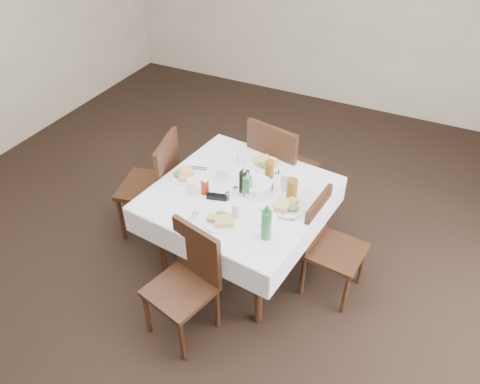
{
  "coord_description": "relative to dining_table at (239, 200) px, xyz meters",
  "views": [
    {
      "loc": [
        1.5,
        -2.37,
        2.99
      ],
      "look_at": [
        0.26,
        0.15,
        0.8
      ],
      "focal_mm": 35.0,
      "sensor_mm": 36.0,
      "label": 1
    }
  ],
  "objects": [
    {
      "name": "water_w",
      "position": [
        -0.31,
        -0.19,
        0.14
      ],
      "size": [
        0.06,
        0.06,
        0.12
      ],
      "color": "silver",
      "rests_on": "dining_table"
    },
    {
      "name": "water_e",
      "position": [
        0.3,
        0.19,
        0.16
      ],
      "size": [
        0.08,
        0.08,
        0.15
      ],
      "color": "silver",
      "rests_on": "dining_table"
    },
    {
      "name": "side_plate_a",
      "position": [
        -0.24,
        0.27,
        0.09
      ],
      "size": [
        0.15,
        0.15,
        0.01
      ],
      "color": "white",
      "rests_on": "dining_table"
    },
    {
      "name": "oil_cruet_dark",
      "position": [
        0.03,
        0.02,
        0.19
      ],
      "size": [
        0.06,
        0.06,
        0.25
      ],
      "color": "black",
      "rests_on": "dining_table"
    },
    {
      "name": "cutlery_n",
      "position": [
        0.15,
        0.41,
        0.09
      ],
      "size": [
        0.08,
        0.16,
        0.01
      ],
      "color": "silver",
      "rests_on": "dining_table"
    },
    {
      "name": "meal_east",
      "position": [
        0.41,
        -0.03,
        0.11
      ],
      "size": [
        0.27,
        0.27,
        0.06
      ],
      "color": "white",
      "rests_on": "dining_table"
    },
    {
      "name": "meal_north",
      "position": [
        0.03,
        0.42,
        0.11
      ],
      "size": [
        0.26,
        0.26,
        0.06
      ],
      "color": "white",
      "rests_on": "dining_table"
    },
    {
      "name": "chair_east",
      "position": [
        0.72,
        0.06,
        -0.18
      ],
      "size": [
        0.45,
        0.45,
        0.87
      ],
      "color": "black",
      "rests_on": "ground"
    },
    {
      "name": "iced_tea_a",
      "position": [
        0.13,
        0.28,
        0.16
      ],
      "size": [
        0.07,
        0.07,
        0.15
      ],
      "color": "brown",
      "rests_on": "dining_table"
    },
    {
      "name": "ground_plane",
      "position": [
        -0.23,
        -0.2,
        -0.68
      ],
      "size": [
        7.0,
        7.0,
        0.0
      ],
      "primitive_type": "plane",
      "color": "black"
    },
    {
      "name": "chair_south",
      "position": [
        -0.04,
        -0.73,
        -0.17
      ],
      "size": [
        0.51,
        0.51,
        0.89
      ],
      "color": "black",
      "rests_on": "ground"
    },
    {
      "name": "green_bottle",
      "position": [
        0.39,
        -0.38,
        0.2
      ],
      "size": [
        0.07,
        0.07,
        0.27
      ],
      "color": "#236C35",
      "rests_on": "dining_table"
    },
    {
      "name": "coffee_mug",
      "position": [
        -0.2,
        0.1,
        0.13
      ],
      "size": [
        0.13,
        0.13,
        0.1
      ],
      "color": "white",
      "rests_on": "dining_table"
    },
    {
      "name": "room_shell",
      "position": [
        -0.23,
        -0.2,
        1.03
      ],
      "size": [
        6.04,
        7.04,
        2.8
      ],
      "color": "#BAAA8F",
      "rests_on": "ground"
    },
    {
      "name": "sunglasses",
      "position": [
        -0.11,
        -0.15,
        0.1
      ],
      "size": [
        0.16,
        0.09,
        0.03
      ],
      "color": "black",
      "rests_on": "dining_table"
    },
    {
      "name": "iced_tea_b",
      "position": [
        0.39,
        0.1,
        0.17
      ],
      "size": [
        0.08,
        0.08,
        0.17
      ],
      "color": "brown",
      "rests_on": "dining_table"
    },
    {
      "name": "chair_west",
      "position": [
        -0.83,
        0.05,
        -0.11
      ],
      "size": [
        0.56,
        0.56,
        0.99
      ],
      "color": "black",
      "rests_on": "ground"
    },
    {
      "name": "bread_basket",
      "position": [
        0.12,
        0.07,
        0.12
      ],
      "size": [
        0.25,
        0.25,
        0.08
      ],
      "color": "silver",
      "rests_on": "dining_table"
    },
    {
      "name": "meal_west",
      "position": [
        -0.49,
        -0.02,
        0.1
      ],
      "size": [
        0.23,
        0.23,
        0.05
      ],
      "color": "white",
      "rests_on": "dining_table"
    },
    {
      "name": "oil_cruet_green",
      "position": [
        0.07,
        -0.02,
        0.18
      ],
      "size": [
        0.05,
        0.05,
        0.23
      ],
      "color": "#236C35",
      "rests_on": "dining_table"
    },
    {
      "name": "side_plate_b",
      "position": [
        0.3,
        -0.21,
        0.09
      ],
      "size": [
        0.18,
        0.18,
        0.01
      ],
      "color": "white",
      "rests_on": "dining_table"
    },
    {
      "name": "salt_shaker",
      "position": [
        -0.01,
        -0.05,
        0.12
      ],
      "size": [
        0.03,
        0.03,
        0.08
      ],
      "color": "white",
      "rests_on": "dining_table"
    },
    {
      "name": "cutlery_s",
      "position": [
        -0.17,
        -0.44,
        0.09
      ],
      "size": [
        0.05,
        0.17,
        0.01
      ],
      "color": "silver",
      "rests_on": "dining_table"
    },
    {
      "name": "pepper_shaker",
      "position": [
        -0.04,
        -0.13,
        0.12
      ],
      "size": [
        0.03,
        0.03,
        0.07
      ],
      "color": "#41331D",
      "rests_on": "dining_table"
    },
    {
      "name": "meal_south",
      "position": [
        0.04,
        -0.38,
        0.11
      ],
      "size": [
        0.25,
        0.25,
        0.05
      ],
      "color": "white",
      "rests_on": "dining_table"
    },
    {
      "name": "sugar_caddy",
      "position": [
        0.29,
        -0.14,
        0.11
      ],
      "size": [
        0.11,
        0.08,
        0.05
      ],
      "color": "white",
      "rests_on": "dining_table"
    },
    {
      "name": "cutlery_w",
      "position": [
        -0.46,
        0.12,
        0.09
      ],
      "size": [
        0.19,
        0.09,
        0.01
      ],
      "color": "silver",
      "rests_on": "dining_table"
    },
    {
      "name": "chair_north",
      "position": [
        0.04,
        0.7,
        -0.08
      ],
      "size": [
        0.58,
        0.58,
        1.04
      ],
      "color": "black",
      "rests_on": "ground"
    },
    {
      "name": "ketchup_bottle",
      "position": [
        -0.23,
        -0.13,
        0.15
      ],
      "size": [
        0.06,
        0.06,
        0.14
      ],
      "color": "maroon",
      "rests_on": "dining_table"
    },
    {
      "name": "dining_table",
      "position": [
        0.0,
        0.0,
        0.0
      ],
      "size": [
        1.4,
        1.4,
        0.76
      ],
      "color": "black",
      "rests_on": "ground"
    },
    {
      "name": "water_s",
      "position": [
        0.11,
        -0.28,
        0.15
      ],
      "size": [
        0.07,
        0.07,
        0.13
      ],
      "color": "silver",
      "rests_on": "dining_table"
    },
    {
      "name": "cutlery_e",
      "position": [
        0.43,
        -0.14,
        0.09
      ],
      "size": [
        0.17,
        0.08,
        0.01
      ],
      "color": "silver",
      "rests_on": "dining_table"
    },
    {
      "name": "water_n",
      "position": [
        -0.17,
        0.36,
        0.14
      ],
      "size": [
        0.06,
        0.06,
        0.11
      ],
      "color": "silver",
      "rests_on": "dining_table"
    }
  ]
}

